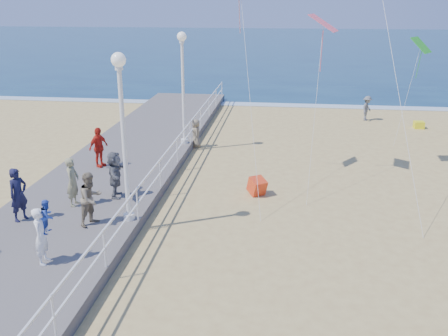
# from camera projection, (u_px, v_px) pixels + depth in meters

# --- Properties ---
(ground) EXTENTS (160.00, 160.00, 0.00)m
(ground) POSITION_uv_depth(u_px,v_px,m) (295.00, 240.00, 15.67)
(ground) COLOR tan
(ground) RESTS_ON ground
(ocean) EXTENTS (160.00, 90.00, 0.05)m
(ocean) POSITION_uv_depth(u_px,v_px,m) (291.00, 46.00, 76.63)
(ocean) COLOR #0C2D48
(ocean) RESTS_ON ground
(surf_line) EXTENTS (160.00, 1.20, 0.04)m
(surf_line) POSITION_uv_depth(u_px,v_px,m) (292.00, 105.00, 34.89)
(surf_line) COLOR white
(surf_line) RESTS_ON ground
(boardwalk) EXTENTS (5.00, 44.00, 0.40)m
(boardwalk) POSITION_uv_depth(u_px,v_px,m) (67.00, 221.00, 16.49)
(boardwalk) COLOR slate
(boardwalk) RESTS_ON ground
(railing) EXTENTS (0.05, 42.00, 0.55)m
(railing) POSITION_uv_depth(u_px,v_px,m) (137.00, 195.00, 15.86)
(railing) COLOR white
(railing) RESTS_ON boardwalk
(lamp_post_mid) EXTENTS (0.44, 0.44, 5.32)m
(lamp_post_mid) POSITION_uv_depth(u_px,v_px,m) (123.00, 121.00, 15.11)
(lamp_post_mid) COLOR white
(lamp_post_mid) RESTS_ON boardwalk
(lamp_post_far) EXTENTS (0.44, 0.44, 5.32)m
(lamp_post_far) POSITION_uv_depth(u_px,v_px,m) (183.00, 77.00, 23.55)
(lamp_post_far) COLOR white
(lamp_post_far) RESTS_ON boardwalk
(woman_holding_toddler) EXTENTS (0.44, 0.62, 1.60)m
(woman_holding_toddler) POSITION_uv_depth(u_px,v_px,m) (42.00, 236.00, 13.28)
(woman_holding_toddler) COLOR white
(woman_holding_toddler) RESTS_ON boardwalk
(toddler_held) EXTENTS (0.40, 0.49, 0.94)m
(toddler_held) POSITION_uv_depth(u_px,v_px,m) (47.00, 216.00, 13.24)
(toddler_held) COLOR blue
(toddler_held) RESTS_ON boardwalk
(spectator_0) EXTENTS (0.64, 0.75, 1.75)m
(spectator_0) POSITION_uv_depth(u_px,v_px,m) (18.00, 195.00, 15.85)
(spectator_0) COLOR #181836
(spectator_0) RESTS_ON boardwalk
(spectator_1) EXTENTS (0.95, 1.04, 1.72)m
(spectator_1) POSITION_uv_depth(u_px,v_px,m) (91.00, 199.00, 15.58)
(spectator_1) COLOR #83735A
(spectator_1) RESTS_ON boardwalk
(spectator_3) EXTENTS (0.80, 1.08, 1.70)m
(spectator_3) POSITION_uv_depth(u_px,v_px,m) (99.00, 147.00, 20.92)
(spectator_3) COLOR red
(spectator_3) RESTS_ON boardwalk
(spectator_5) EXTENTS (0.82, 1.64, 1.69)m
(spectator_5) POSITION_uv_depth(u_px,v_px,m) (115.00, 174.00, 17.74)
(spectator_5) COLOR #5D5E62
(spectator_5) RESTS_ON boardwalk
(spectator_6) EXTENTS (0.43, 0.64, 1.71)m
(spectator_6) POSITION_uv_depth(u_px,v_px,m) (73.00, 182.00, 17.01)
(spectator_6) COLOR gray
(spectator_6) RESTS_ON boardwalk
(beach_walker_a) EXTENTS (0.97, 1.13, 1.52)m
(beach_walker_a) POSITION_uv_depth(u_px,v_px,m) (367.00, 108.00, 30.53)
(beach_walker_a) COLOR slate
(beach_walker_a) RESTS_ON ground
(beach_walker_c) EXTENTS (0.66, 0.82, 1.45)m
(beach_walker_c) POSITION_uv_depth(u_px,v_px,m) (196.00, 133.00, 25.07)
(beach_walker_c) COLOR #7F7158
(beach_walker_c) RESTS_ON ground
(box_kite) EXTENTS (0.86, 0.90, 0.74)m
(box_kite) POSITION_uv_depth(u_px,v_px,m) (257.00, 188.00, 19.12)
(box_kite) COLOR red
(box_kite) RESTS_ON ground
(beach_chair_left) EXTENTS (0.55, 0.55, 0.40)m
(beach_chair_left) POSITION_uv_depth(u_px,v_px,m) (419.00, 125.00, 28.89)
(beach_chair_left) COLOR yellow
(beach_chair_left) RESTS_ON ground
(kite_diamond_pink) EXTENTS (1.30, 1.43, 0.66)m
(kite_diamond_pink) POSITION_uv_depth(u_px,v_px,m) (323.00, 23.00, 19.34)
(kite_diamond_pink) COLOR #FE5D72
(kite_diamond_green) EXTENTS (1.32, 1.41, 0.78)m
(kite_diamond_green) POSITION_uv_depth(u_px,v_px,m) (421.00, 45.00, 25.73)
(kite_diamond_green) COLOR green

